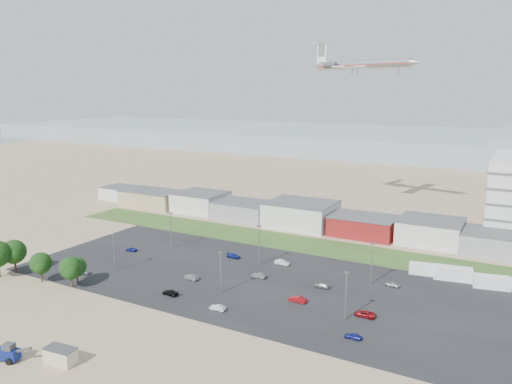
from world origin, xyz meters
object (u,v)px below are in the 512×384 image
Objects in this scene: parked_car_11 at (282,262)px; parked_car_7 at (259,275)px; portable_shed at (61,356)px; parked_car_12 at (321,286)px; parked_car_1 at (297,299)px; parked_car_5 at (131,249)px; parked_car_0 at (365,314)px; parked_car_10 at (83,271)px; telehandler at (5,352)px; parked_car_3 at (170,293)px; box_trailer_a at (425,269)px; airliner at (363,64)px; parked_car_13 at (218,308)px; parked_car_2 at (353,336)px; parked_car_6 at (233,256)px; parked_car_8 at (393,284)px; parked_car_4 at (191,277)px.

parked_car_7 is at bearing 175.33° from parked_car_11.
parked_car_12 is (25.90, 51.90, -0.82)m from portable_shed.
parked_car_1 reaches higher than parked_car_5.
parked_car_0 is 69.56m from parked_car_10.
parked_car_3 is at bearing 63.53° from telehandler.
box_trailer_a is at bearing 101.38° from parked_car_5.
parked_car_1 is at bearing -89.79° from parked_car_0.
parked_car_13 is (0.89, -95.62, -53.53)m from airliner.
parked_car_1 is 16.55m from parked_car_7.
telehandler is 2.38× the size of parked_car_2.
telehandler is at bearing -86.76° from airliner.
parked_car_1 reaches higher than parked_car_13.
box_trailer_a is (45.22, 72.35, 0.02)m from portable_shed.
parked_car_6 is (-3.09, 60.15, -0.79)m from portable_shed.
parked_car_10 is at bearing 115.82° from parked_car_8.
parked_car_10 is (-40.20, -94.15, -53.51)m from airliner.
parked_car_2 is (29.46, -93.79, -53.56)m from airliner.
parked_car_7 is (-29.01, 8.50, -0.01)m from parked_car_0.
telehandler reaches higher than parked_car_4.
box_trailer_a is at bearing 128.00° from parked_car_4.
parked_car_3 is 1.00× the size of parked_car_6.
parked_car_6 is 16.48m from parked_car_7.
parked_car_12 is (14.93, -9.76, -0.09)m from parked_car_11.
parked_car_4 is 31.30m from parked_car_12.
parked_car_0 is 14.83m from parked_car_1.
parked_car_10 is (-39.77, -18.88, -0.00)m from parked_car_7.
parked_car_6 is at bearing -156.58° from parked_car_13.
parked_car_13 is (-12.86, -11.81, -0.07)m from parked_car_1.
box_trailer_a is 1.94× the size of parked_car_12.
parked_car_7 is (13.79, 9.00, -0.04)m from parked_car_4.
parked_car_1 is 18.61m from parked_car_2.
parked_car_10 is (-69.66, -0.36, 0.04)m from parked_car_2.
parked_car_13 is at bearing -137.21° from box_trailer_a.
parked_car_10 is at bearing -94.53° from parked_car_13.
parked_car_2 is at bearing -93.46° from parked_car_10.
parked_car_4 reaches higher than parked_car_2.
parked_car_5 is 0.94× the size of parked_car_13.
box_trailer_a reaches higher than parked_car_13.
parked_car_0 is (28.58, -83.77, -53.50)m from airliner.
airliner is 92.35m from parked_car_7.
parked_car_3 is at bearing -98.62° from parked_car_13.
parked_car_11 reaches higher than parked_car_5.
parked_car_10 is at bearing 1.92° from parked_car_5.
parked_car_8 is 0.95× the size of parked_car_13.
parked_car_3 is at bearing 52.50° from parked_car_5.
parked_car_10 is (-69.77, -29.06, 0.02)m from parked_car_8.
parked_car_2 is 0.89× the size of parked_car_7.
parked_car_8 is (0.99, 18.68, -0.04)m from parked_car_0.
parked_car_6 is 1.06× the size of parked_car_12.
parked_car_8 is 29.26m from parked_car_11.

